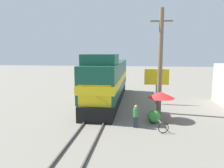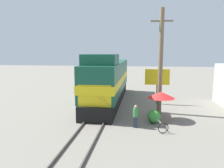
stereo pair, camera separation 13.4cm
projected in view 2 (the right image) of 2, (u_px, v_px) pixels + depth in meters
The scene contains 10 objects.
ground_plane at pixel (100, 115), 18.21m from camera, with size 120.00×120.00×0.00m, color slate.
rail_near at pixel (92, 113), 18.29m from camera, with size 0.08×28.17×0.15m, color #4C4742.
rail_far at pixel (109, 114), 18.10m from camera, with size 0.08×28.17×0.15m, color #4C4742.
locomotive at pixel (108, 81), 22.21m from camera, with size 2.95×14.46×5.00m.
utility_pole at pixel (161, 61), 18.07m from camera, with size 1.80×0.37×8.70m.
vendor_umbrella at pixel (161, 95), 16.58m from camera, with size 2.08×2.08×2.18m.
billboard_sign at pixel (157, 78), 21.62m from camera, with size 2.42×0.12×3.49m.
shrub_cluster at pixel (154, 116), 16.03m from camera, with size 0.97×0.97×0.97m, color #388C38.
person_bystander at pixel (136, 115), 15.02m from camera, with size 0.34×0.34×1.59m.
bicycle at pixel (158, 123), 14.92m from camera, with size 1.19×2.05×0.71m.
Camera 2 is at (3.32, -17.34, 5.23)m, focal length 35.00 mm.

